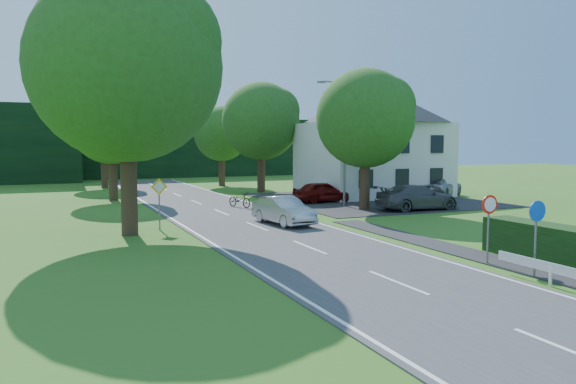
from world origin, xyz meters
name	(u,v)px	position (x,y,z in m)	size (l,w,h in m)	color
road	(289,240)	(0.00, 20.00, 0.02)	(7.00, 80.00, 0.04)	#3C3C3E
parking_pad	(370,200)	(12.00, 33.00, 0.02)	(14.00, 16.00, 0.04)	#242326
line_edge_left	(214,245)	(-3.25, 20.00, 0.04)	(0.12, 80.00, 0.01)	white
line_edge_right	(356,234)	(3.25, 20.00, 0.04)	(0.12, 80.00, 0.01)	white
line_centre	(289,239)	(0.00, 20.00, 0.04)	(0.12, 80.00, 0.01)	white
tree_main	(127,103)	(-6.00, 24.00, 5.82)	(9.40, 9.40, 11.64)	#244F17
tree_left_far	(112,140)	(-5.00, 40.00, 4.29)	(7.00, 7.00, 8.58)	#244F17
tree_right_far	(261,137)	(7.00, 42.00, 4.54)	(7.40, 7.40, 9.09)	#244F17
tree_left_back	(104,143)	(-4.50, 52.00, 4.04)	(6.60, 6.60, 8.07)	#244F17
tree_right_back	(222,146)	(6.00, 50.00, 3.78)	(6.20, 6.20, 7.56)	#244F17
tree_right_mid	(365,140)	(8.50, 28.00, 4.29)	(7.00, 7.00, 8.58)	#244F17
treeline_right	(200,148)	(8.00, 66.00, 3.50)	(30.00, 5.00, 7.00)	black
house_white	(373,139)	(14.00, 36.00, 4.41)	(10.60, 8.40, 8.60)	silver
streetlight	(343,137)	(8.06, 30.00, 4.46)	(2.03, 0.18, 8.00)	slate
sign_roundabout	(537,223)	(4.30, 10.98, 1.67)	(0.64, 0.08, 2.37)	slate
sign_speed_limit	(489,213)	(4.30, 12.97, 1.77)	(0.64, 0.11, 2.37)	slate
sign_priority_left	(159,194)	(-4.50, 24.98, 1.72)	(0.78, 0.09, 2.44)	slate
moving_car	(283,210)	(1.49, 24.14, 0.73)	(1.46, 4.19, 1.38)	#ABAAAF
motorcycle	(240,199)	(1.80, 32.00, 0.54)	(0.66, 1.89, 0.99)	black
parked_car_red	(323,192)	(8.00, 32.68, 0.75)	(1.68, 4.17, 1.42)	#640D0B
parked_car_silver_a	(344,189)	(10.44, 34.12, 0.76)	(1.52, 4.35, 1.43)	#A4A4A8
parked_car_grey	(417,197)	(11.32, 26.50, 0.80)	(2.13, 5.25, 1.52)	#48494D
parked_car_silver_b	(438,187)	(18.00, 32.96, 0.77)	(2.42, 5.25, 1.46)	#A5A4AB
parasol	(345,185)	(10.12, 33.32, 1.14)	(2.40, 2.45, 2.21)	#A7290D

